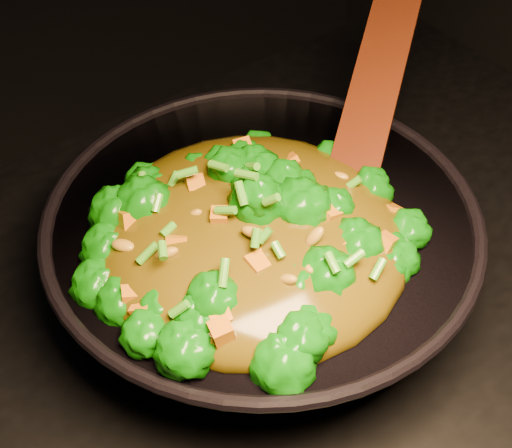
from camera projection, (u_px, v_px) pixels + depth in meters
wok at (262, 260)px, 0.79m from camera, size 0.45×0.45×0.11m
stir_fry at (251, 205)px, 0.69m from camera, size 0.35×0.35×0.10m
spatula at (371, 104)px, 0.79m from camera, size 0.28×0.22×0.13m
back_pot at (198, 192)px, 0.87m from camera, size 0.23×0.23×0.11m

